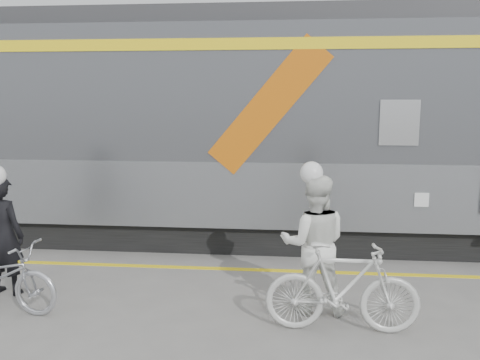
# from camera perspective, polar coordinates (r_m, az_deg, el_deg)

# --- Properties ---
(ground) EXTENTS (90.00, 90.00, 0.00)m
(ground) POSITION_cam_1_polar(r_m,az_deg,el_deg) (5.97, 4.59, -17.08)
(ground) COLOR slate
(ground) RESTS_ON ground
(train) EXTENTS (24.00, 3.17, 4.10)m
(train) POSITION_cam_1_polar(r_m,az_deg,el_deg) (9.66, 14.47, 5.57)
(train) COLOR black
(train) RESTS_ON ground
(safety_strip) EXTENTS (24.00, 0.12, 0.01)m
(safety_strip) POSITION_cam_1_polar(r_m,az_deg,el_deg) (7.95, 4.89, -10.11)
(safety_strip) COLOR yellow
(safety_strip) RESTS_ON ground
(man) EXTENTS (0.64, 0.47, 1.62)m
(man) POSITION_cam_1_polar(r_m,az_deg,el_deg) (7.54, -25.03, -5.66)
(man) COLOR black
(man) RESTS_ON ground
(woman) EXTENTS (0.84, 0.66, 1.73)m
(woman) POSITION_cam_1_polar(r_m,az_deg,el_deg) (6.35, 8.31, -7.12)
(woman) COLOR white
(woman) RESTS_ON ground
(bicycle_right) EXTENTS (1.74, 0.51, 1.05)m
(bicycle_right) POSITION_cam_1_polar(r_m,az_deg,el_deg) (5.96, 11.42, -11.78)
(bicycle_right) COLOR beige
(bicycle_right) RESTS_ON ground
(helmet_woman) EXTENTS (0.28, 0.28, 0.28)m
(helmet_woman) POSITION_cam_1_polar(r_m,az_deg,el_deg) (6.14, 8.53, 1.88)
(helmet_woman) COLOR white
(helmet_woman) RESTS_ON woman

